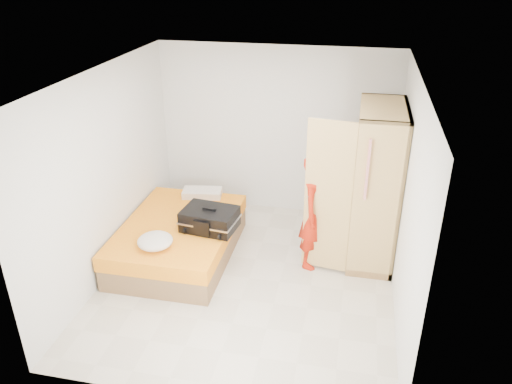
% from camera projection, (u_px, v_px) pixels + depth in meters
% --- Properties ---
extents(room, '(4.00, 4.02, 2.60)m').
position_uv_depth(room, '(248.00, 187.00, 5.84)').
color(room, beige).
rests_on(room, ground).
extents(bed, '(1.42, 2.02, 0.50)m').
position_uv_depth(bed, '(179.00, 239.00, 6.79)').
color(bed, brown).
rests_on(bed, ground).
extents(wardrobe, '(1.17, 1.20, 2.10)m').
position_uv_depth(wardrobe, '(372.00, 190.00, 6.46)').
color(wardrobe, tan).
rests_on(wardrobe, ground).
extents(person, '(0.52, 0.64, 1.54)m').
position_uv_depth(person, '(316.00, 212.00, 6.39)').
color(person, red).
rests_on(person, ground).
extents(suitcase, '(0.76, 0.60, 0.30)m').
position_uv_depth(suitcase, '(210.00, 219.00, 6.50)').
color(suitcase, black).
rests_on(suitcase, bed).
extents(round_cushion, '(0.44, 0.44, 0.17)m').
position_uv_depth(round_cushion, '(155.00, 241.00, 6.12)').
color(round_cushion, silver).
rests_on(round_cushion, bed).
extents(pillow, '(0.60, 0.37, 0.10)m').
position_uv_depth(pillow, '(202.00, 193.00, 7.39)').
color(pillow, silver).
rests_on(pillow, bed).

